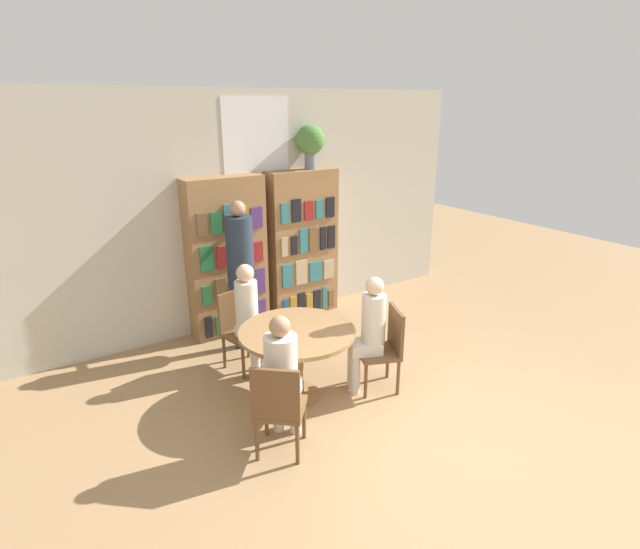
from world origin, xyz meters
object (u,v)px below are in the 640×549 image
object	(u,v)px
chair_far_side	(386,345)
seated_reader_right	(369,328)
reading_table	(297,342)
flower_vase	(310,141)
chair_near_camera	(278,406)
seated_reader_back	(282,372)
bookshelf_left	(227,258)
librarian_standing	(240,260)
bookshelf_right	(302,245)
seated_reader_left	(250,313)
chair_left_side	(240,326)

from	to	relation	value
chair_far_side	seated_reader_right	size ratio (longest dim) A/B	0.71
reading_table	flower_vase	bearing A→B (deg)	54.12
chair_far_side	chair_near_camera	bearing A→B (deg)	126.00
seated_reader_back	reading_table	bearing A→B (deg)	90.00
seated_reader_back	bookshelf_left	bearing A→B (deg)	117.71
reading_table	librarian_standing	xyz separation A→B (m)	(0.02, 1.30, 0.50)
bookshelf_right	seated_reader_back	world-z (taller)	bookshelf_right
seated_reader_back	librarian_standing	distance (m)	1.97
bookshelf_left	seated_reader_left	distance (m)	1.16
chair_near_camera	chair_left_side	size ratio (longest dim) A/B	1.00
chair_left_side	seated_reader_back	size ratio (longest dim) A/B	0.72
seated_reader_left	seated_reader_right	bearing A→B (deg)	116.99
reading_table	seated_reader_back	bearing A→B (deg)	-130.69
reading_table	seated_reader_back	size ratio (longest dim) A/B	0.94
chair_far_side	reading_table	bearing A→B (deg)	90.00
bookshelf_left	flower_vase	size ratio (longest dim) A/B	3.56
reading_table	chair_far_side	world-z (taller)	chair_far_side
bookshelf_right	reading_table	world-z (taller)	bookshelf_right
bookshelf_left	seated_reader_left	size ratio (longest dim) A/B	1.62
bookshelf_left	seated_reader_back	world-z (taller)	bookshelf_left
chair_near_camera	librarian_standing	xyz separation A→B (m)	(0.61, 1.99, 0.63)
chair_near_camera	seated_reader_right	distance (m)	1.35
chair_far_side	seated_reader_back	xyz separation A→B (m)	(-1.32, -0.20, 0.21)
chair_left_side	chair_far_side	xyz separation A→B (m)	(1.05, -1.24, 0.00)
librarian_standing	seated_reader_right	bearing A→B (deg)	-67.51
chair_near_camera	bookshelf_left	bearing A→B (deg)	115.88
chair_near_camera	librarian_standing	distance (m)	2.17
bookshelf_right	seated_reader_left	distance (m)	1.75
flower_vase	chair_far_side	world-z (taller)	flower_vase
reading_table	seated_reader_left	distance (m)	0.73
chair_far_side	seated_reader_right	distance (m)	0.27
seated_reader_back	librarian_standing	world-z (taller)	librarian_standing
flower_vase	seated_reader_right	bearing A→B (deg)	-106.90
reading_table	bookshelf_right	bearing A→B (deg)	57.10
seated_reader_right	seated_reader_back	size ratio (longest dim) A/B	1.01
seated_reader_left	chair_left_side	bearing A→B (deg)	-90.00
bookshelf_right	librarian_standing	xyz separation A→B (m)	(-1.15, -0.50, 0.11)
seated_reader_left	librarian_standing	bearing A→B (deg)	-120.83
seated_reader_left	librarian_standing	xyz separation A→B (m)	(0.19, 0.59, 0.42)
reading_table	chair_far_side	xyz separation A→B (m)	(0.84, -0.35, -0.12)
seated_reader_left	seated_reader_right	xyz separation A→B (m)	(0.84, -0.99, -0.00)
reading_table	seated_reader_right	xyz separation A→B (m)	(0.67, -0.28, 0.08)
reading_table	librarian_standing	size ratio (longest dim) A/B	0.64
seated_reader_left	chair_near_camera	bearing A→B (deg)	59.76
bookshelf_right	chair_far_side	world-z (taller)	bookshelf_right
seated_reader_left	reading_table	bearing A→B (deg)	90.00
bookshelf_right	seated_reader_right	world-z (taller)	bookshelf_right
bookshelf_left	chair_near_camera	distance (m)	2.63
chair_left_side	seated_reader_left	bearing A→B (deg)	90.00
bookshelf_right	librarian_standing	world-z (taller)	bookshelf_right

